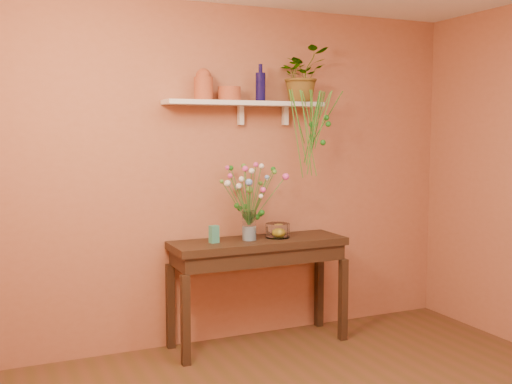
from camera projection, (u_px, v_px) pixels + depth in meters
name	position (u px, v px, depth m)	size (l,w,h in m)	color
room	(379.00, 200.00, 3.13)	(4.04, 4.04, 2.70)	brown
sideboard	(258.00, 255.00, 4.83)	(1.40, 0.45, 0.85)	#342112
wall_shelf	(246.00, 104.00, 4.80)	(1.30, 0.24, 0.19)	white
terracotta_jug	(203.00, 85.00, 4.62)	(0.16, 0.16, 0.24)	#9F492E
terracotta_pot	(229.00, 94.00, 4.71)	(0.18, 0.18, 0.11)	#9F492E
blue_bottle	(260.00, 86.00, 4.80)	(0.09, 0.09, 0.29)	#100B3B
spider_plant	(302.00, 75.00, 4.94)	(0.40, 0.34, 0.44)	#1C6619
plant_fronds	(316.00, 126.00, 4.85)	(0.48, 0.24, 0.70)	#1C6619
glass_vase	(249.00, 228.00, 4.78)	(0.11, 0.11, 0.23)	white
bouquet	(250.00, 187.00, 4.75)	(0.53, 0.47, 0.49)	#386B28
glass_bowl	(278.00, 231.00, 4.89)	(0.19, 0.19, 0.12)	white
lemon	(278.00, 232.00, 4.90)	(0.08, 0.08, 0.08)	yellow
carton	(214.00, 234.00, 4.66)	(0.07, 0.05, 0.13)	teal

